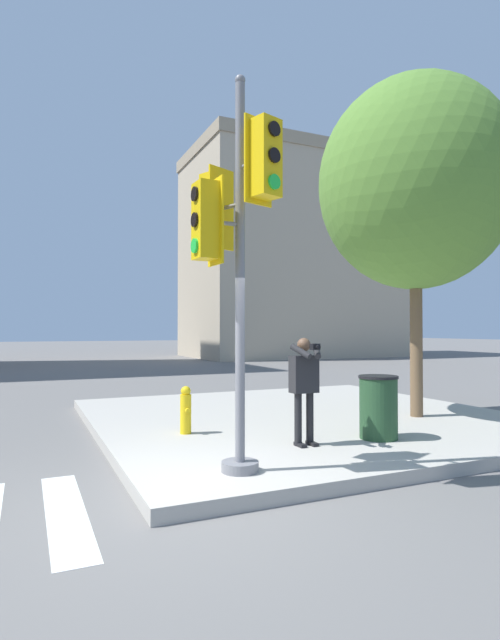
{
  "coord_description": "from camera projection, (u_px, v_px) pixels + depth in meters",
  "views": [
    {
      "loc": [
        -1.6,
        -5.21,
        1.88
      ],
      "look_at": [
        1.11,
        0.78,
        2.0
      ],
      "focal_mm": 28.0,
      "sensor_mm": 36.0,
      "label": 1
    }
  ],
  "objects": [
    {
      "name": "fire_hydrant",
      "position": [
        186.0,
        410.0,
        8.15
      ],
      "size": [
        0.18,
        0.24,
        0.77
      ],
      "color": "yellow",
      "rests_on": "sidewalk_corner"
    },
    {
      "name": "ground_plane",
      "position": [
        186.0,
        504.0,
        5.37
      ],
      "size": [
        160.0,
        160.0,
        0.0
      ],
      "primitive_type": "plane",
      "color": "slate"
    },
    {
      "name": "traffic_signal_pole",
      "position": [
        232.0,
        231.0,
        5.96
      ],
      "size": [
        0.92,
        1.18,
        4.8
      ],
      "color": "slate",
      "rests_on": "sidewalk_corner"
    },
    {
      "name": "sidewalk_corner",
      "position": [
        303.0,
        419.0,
        10.0
      ],
      "size": [
        8.0,
        8.0,
        0.18
      ],
      "color": "#ADA89E",
      "rests_on": "ground_plane"
    },
    {
      "name": "person_photographer",
      "position": [
        304.0,
        381.0,
        7.34
      ],
      "size": [
        0.5,
        0.53,
        1.58
      ],
      "color": "black",
      "rests_on": "sidewalk_corner"
    },
    {
      "name": "building_right",
      "position": [
        290.0,
        256.0,
        35.62
      ],
      "size": [
        14.24,
        8.88,
        14.24
      ],
      "color": "tan",
      "rests_on": "ground_plane"
    },
    {
      "name": "street_tree",
      "position": [
        415.0,
        184.0,
        9.85
      ],
      "size": [
        3.79,
        3.79,
        6.67
      ],
      "color": "brown",
      "rests_on": "sidewalk_corner"
    },
    {
      "name": "trash_bin",
      "position": [
        378.0,
        407.0,
        7.78
      ],
      "size": [
        0.61,
        0.61,
        0.98
      ],
      "color": "#234728",
      "rests_on": "sidewalk_corner"
    }
  ]
}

